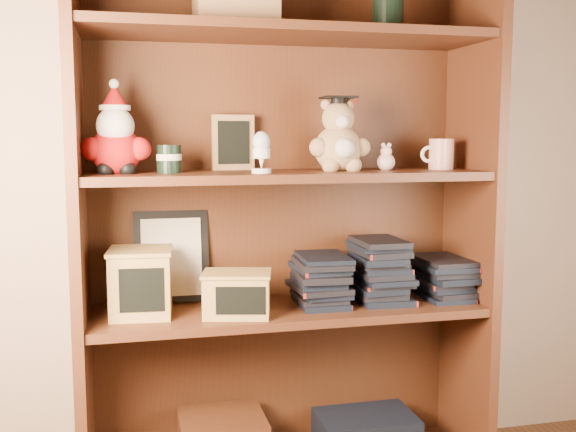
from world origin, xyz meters
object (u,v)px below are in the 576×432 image
(treats_box, at_px, (141,282))
(bookcase, at_px, (283,228))
(grad_teddy_bear, at_px, (339,142))
(teacher_mug, at_px, (440,154))

(treats_box, bearing_deg, bookcase, 6.97)
(bookcase, bearing_deg, treats_box, -173.03)
(grad_teddy_bear, bearing_deg, bookcase, 159.48)
(teacher_mug, bearing_deg, grad_teddy_bear, -178.82)
(bookcase, distance_m, treats_box, 0.44)
(teacher_mug, bearing_deg, bookcase, 173.98)
(treats_box, bearing_deg, grad_teddy_bear, -0.59)
(grad_teddy_bear, bearing_deg, teacher_mug, 1.18)
(bookcase, distance_m, teacher_mug, 0.53)
(grad_teddy_bear, distance_m, teacher_mug, 0.33)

